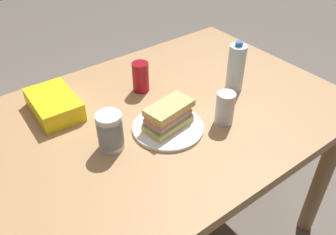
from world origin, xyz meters
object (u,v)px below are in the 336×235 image
object	(u,v)px
dining_table	(144,141)
chip_bag	(54,104)
paper_plate	(168,128)
sandwich	(168,116)
soda_can_silver	(225,108)
water_bottle_tall	(236,68)
soda_can_red	(141,77)
plastic_cup_stack	(110,131)

from	to	relation	value
dining_table	chip_bag	distance (m)	0.36
paper_plate	dining_table	bearing A→B (deg)	115.57
sandwich	soda_can_silver	xyz separation A→B (m)	(0.18, -0.09, 0.01)
sandwich	chip_bag	size ratio (longest dim) A/B	0.84
soda_can_silver	paper_plate	bearing A→B (deg)	153.95
sandwich	soda_can_silver	size ratio (longest dim) A/B	1.58
dining_table	water_bottle_tall	xyz separation A→B (m)	(0.42, -0.04, 0.19)
sandwich	soda_can_red	distance (m)	0.27
water_bottle_tall	plastic_cup_stack	size ratio (longest dim) A/B	1.57
paper_plate	sandwich	bearing A→B (deg)	35.64
paper_plate	soda_can_red	distance (m)	0.28
water_bottle_tall	chip_bag	bearing A→B (deg)	156.36
water_bottle_tall	soda_can_silver	world-z (taller)	water_bottle_tall
dining_table	water_bottle_tall	world-z (taller)	water_bottle_tall
paper_plate	chip_bag	distance (m)	0.43
paper_plate	sandwich	xyz separation A→B (m)	(0.00, 0.00, 0.05)
soda_can_red	chip_bag	size ratio (longest dim) A/B	0.53
dining_table	soda_can_red	size ratio (longest dim) A/B	12.67
water_bottle_tall	plastic_cup_stack	xyz separation A→B (m)	(-0.58, -0.01, -0.03)
soda_can_red	soda_can_silver	size ratio (longest dim) A/B	1.00
water_bottle_tall	soda_can_silver	xyz separation A→B (m)	(-0.19, -0.14, -0.04)
chip_bag	water_bottle_tall	xyz separation A→B (m)	(0.65, -0.28, 0.06)
dining_table	soda_can_silver	xyz separation A→B (m)	(0.23, -0.18, 0.16)
plastic_cup_stack	soda_can_silver	distance (m)	0.40
dining_table	soda_can_silver	size ratio (longest dim) A/B	12.67
chip_bag	soda_can_silver	size ratio (longest dim) A/B	1.89
dining_table	plastic_cup_stack	world-z (taller)	plastic_cup_stack
dining_table	paper_plate	world-z (taller)	paper_plate
paper_plate	sandwich	distance (m)	0.05
soda_can_red	chip_bag	world-z (taller)	soda_can_red
paper_plate	water_bottle_tall	world-z (taller)	water_bottle_tall
paper_plate	plastic_cup_stack	xyz separation A→B (m)	(-0.20, 0.04, 0.06)
soda_can_red	plastic_cup_stack	distance (m)	0.35
plastic_cup_stack	soda_can_silver	xyz separation A→B (m)	(0.38, -0.13, -0.00)
soda_can_silver	chip_bag	bearing A→B (deg)	137.31
plastic_cup_stack	sandwich	bearing A→B (deg)	-9.53
paper_plate	soda_can_red	xyz separation A→B (m)	(0.06, 0.27, 0.05)
soda_can_red	water_bottle_tall	world-z (taller)	water_bottle_tall
dining_table	soda_can_red	world-z (taller)	soda_can_red
chip_bag	plastic_cup_stack	distance (m)	0.30
plastic_cup_stack	soda_can_red	bearing A→B (deg)	40.45
sandwich	water_bottle_tall	distance (m)	0.37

